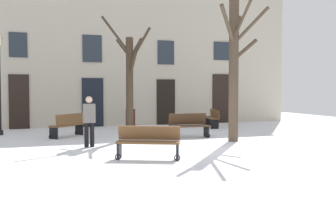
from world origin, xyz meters
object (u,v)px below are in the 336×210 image
litter_bin (130,119)px  bench_back_to_back_right (148,142)px  tree_foreground (130,81)px  person_near_bench (89,119)px  bench_facing_shops (212,118)px  tree_left_of_center (235,63)px  bench_near_center_tree (68,125)px  bench_far_corner (189,126)px

litter_bin → bench_back_to_back_right: (-1.03, -7.39, -0.01)m
tree_foreground → person_near_bench: tree_foreground is taller
bench_facing_shops → person_near_bench: 7.84m
tree_left_of_center → bench_back_to_back_right: bearing=-149.7°
tree_left_of_center → bench_back_to_back_right: 4.94m
tree_left_of_center → litter_bin: bearing=117.6°
tree_foreground → bench_near_center_tree: size_ratio=3.25×
tree_left_of_center → bench_facing_shops: size_ratio=2.90×
tree_foreground → person_near_bench: bearing=-137.8°
tree_foreground → bench_far_corner: size_ratio=2.88×
litter_bin → bench_facing_shops: (4.06, -0.44, 0.01)m
tree_foreground → bench_far_corner: 2.86m
litter_bin → person_near_bench: (-2.36, -4.92, 0.44)m
bench_far_corner → person_near_bench: (-3.88, -1.13, 0.44)m
bench_far_corner → litter_bin: bearing=112.9°
litter_bin → bench_facing_shops: bearing=-6.1°
bench_near_center_tree → bench_far_corner: 4.75m
tree_foreground → bench_back_to_back_right: bearing=-94.3°
bench_near_center_tree → person_near_bench: (0.58, -2.77, 0.44)m
litter_bin → tree_foreground: bearing=-102.0°
tree_foreground → bench_facing_shops: bearing=32.1°
bench_facing_shops → person_near_bench: person_near_bench is taller
bench_back_to_back_right → tree_left_of_center: bearing=52.8°
bench_near_center_tree → person_near_bench: size_ratio=0.86×
tree_foreground → litter_bin: tree_foreground is taller
bench_near_center_tree → tree_foreground: bearing=104.5°
bench_near_center_tree → bench_facing_shops: bearing=148.6°
tree_foreground → bench_near_center_tree: (-2.21, 1.29, -1.72)m
tree_foreground → bench_near_center_tree: 3.08m
bench_back_to_back_right → person_near_bench: bearing=140.8°
bench_far_corner → tree_foreground: bearing=172.2°
bench_far_corner → person_near_bench: bearing=-162.8°
bench_near_center_tree → person_near_bench: bearing=56.6°
litter_bin → bench_near_center_tree: size_ratio=0.66×
tree_foreground → bench_near_center_tree: bearing=149.6°
litter_bin → person_near_bench: 5.47m
tree_foreground → litter_bin: bearing=78.0°
tree_foreground → person_near_bench: 2.55m
litter_bin → bench_back_to_back_right: litter_bin is taller
bench_near_center_tree → bench_back_to_back_right: 5.58m
tree_left_of_center → litter_bin: (-2.72, 5.20, -2.34)m
litter_bin → bench_far_corner: (1.52, -3.79, 0.00)m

